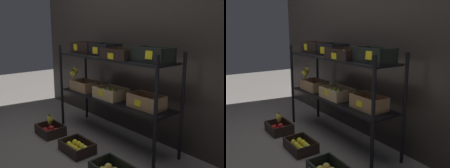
% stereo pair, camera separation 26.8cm
% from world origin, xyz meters
% --- Properties ---
extents(ground_plane, '(10.00, 10.00, 0.00)m').
position_xyz_m(ground_plane, '(0.00, 0.00, 0.00)').
color(ground_plane, '#605B56').
extents(storefront_wall, '(3.92, 0.12, 2.25)m').
position_xyz_m(storefront_wall, '(0.00, 0.39, 1.12)').
color(storefront_wall, '#2D2823').
rests_on(storefront_wall, ground_plane).
extents(display_rack, '(1.66, 0.41, 1.07)m').
position_xyz_m(display_rack, '(-0.02, 0.00, 0.74)').
color(display_rack, black).
rests_on(display_rack, ground_plane).
extents(crate_ground_apple_red, '(0.32, 0.25, 0.12)m').
position_xyz_m(crate_ground_apple_red, '(-0.57, -0.47, 0.05)').
color(crate_ground_apple_red, black).
rests_on(crate_ground_apple_red, ground_plane).
extents(crate_ground_lemon, '(0.35, 0.24, 0.11)m').
position_xyz_m(crate_ground_lemon, '(0.00, -0.47, 0.05)').
color(crate_ground_lemon, black).
rests_on(crate_ground_lemon, ground_plane).
extents(banana_bunch_loose, '(0.14, 0.05, 0.13)m').
position_xyz_m(banana_bunch_loose, '(-0.57, -0.48, 0.18)').
color(banana_bunch_loose, brown).
rests_on(banana_bunch_loose, crate_ground_apple_red).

